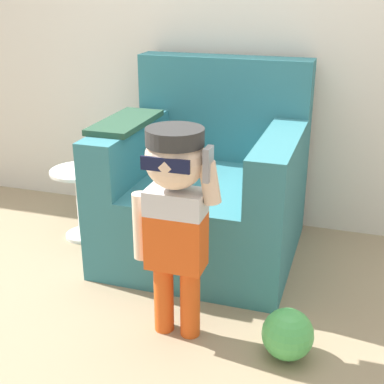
% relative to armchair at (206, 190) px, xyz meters
% --- Properties ---
extents(ground_plane, '(10.00, 10.00, 0.00)m').
position_rel_armchair_xyz_m(ground_plane, '(0.05, -0.24, -0.36)').
color(ground_plane, '#998466').
extents(wall_back, '(10.00, 0.05, 2.60)m').
position_rel_armchair_xyz_m(wall_back, '(0.05, 0.50, 0.94)').
color(wall_back, silver).
rests_on(wall_back, ground_plane).
extents(armchair, '(1.00, 0.95, 1.03)m').
position_rel_armchair_xyz_m(armchair, '(0.00, 0.00, 0.00)').
color(armchair, teal).
rests_on(armchair, ground_plane).
extents(person_child, '(0.37, 0.28, 0.91)m').
position_rel_armchair_xyz_m(person_child, '(0.10, -0.78, 0.25)').
color(person_child, '#E05119').
rests_on(person_child, ground_plane).
extents(side_table, '(0.33, 0.33, 0.42)m').
position_rel_armchair_xyz_m(side_table, '(-0.73, -0.08, -0.10)').
color(side_table, white).
rests_on(side_table, ground_plane).
extents(toy_ball, '(0.21, 0.21, 0.21)m').
position_rel_armchair_xyz_m(toy_ball, '(0.58, -0.80, -0.25)').
color(toy_ball, '#4CB256').
rests_on(toy_ball, ground_plane).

